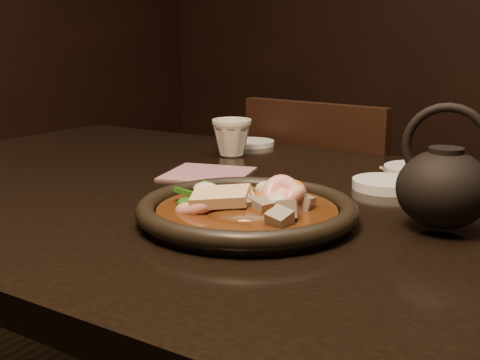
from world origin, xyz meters
The scene contains 11 objects.
table centered at (0.00, 0.00, 0.67)m, with size 1.60×0.90×0.75m.
chair centered at (-0.11, 0.59, 0.46)m, with size 0.45×0.45×0.85m.
plate centered at (0.07, -0.12, 0.77)m, with size 0.30×0.30×0.03m.
stirfry centered at (0.07, -0.12, 0.77)m, with size 0.20×0.17×0.07m.
soy_dish centered at (0.17, 0.16, 0.76)m, with size 0.11×0.11×0.02m, color white.
saucer_left centered at (-0.24, 0.40, 0.76)m, with size 0.11×0.11×0.01m, color white.
saucer_right centered at (0.18, 0.31, 0.76)m, with size 0.13×0.13×0.01m, color white.
tea_cup centered at (-0.21, 0.26, 0.79)m, with size 0.08×0.08×0.08m, color beige.
chopsticks centered at (0.18, 0.19, 0.75)m, with size 0.16×0.22×0.01m.
napkin centered at (-0.14, 0.08, 0.75)m, with size 0.15×0.15×0.00m, color #9B5F66.
teapot centered at (0.30, -0.02, 0.81)m, with size 0.15×0.12×0.16m.
Camera 1 is at (0.49, -0.78, 0.99)m, focal length 45.00 mm.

